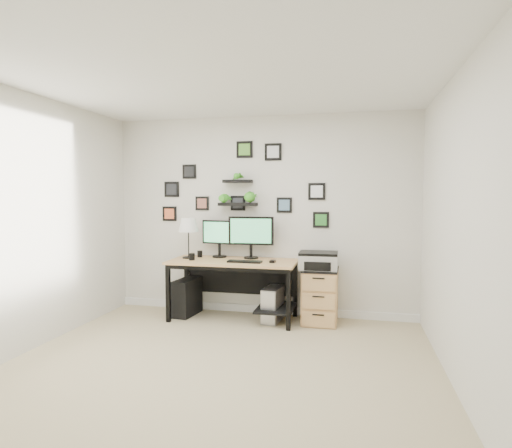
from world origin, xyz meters
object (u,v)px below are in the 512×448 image
(desk, at_px, (237,270))
(mug, at_px, (192,257))
(file_cabinet, at_px, (320,296))
(printer, at_px, (318,261))
(table_lamp, at_px, (188,226))
(pc_tower_grey, at_px, (273,304))
(monitor_right, at_px, (251,234))
(monitor_left, at_px, (219,236))
(pc_tower_black, at_px, (187,297))

(desk, xyz_separation_m, mug, (-0.55, -0.13, 0.17))
(file_cabinet, distance_m, printer, 0.44)
(table_lamp, distance_m, pc_tower_grey, 1.48)
(mug, distance_m, file_cabinet, 1.68)
(monitor_right, bearing_deg, table_lamp, -170.38)
(monitor_left, relative_size, table_lamp, 0.93)
(printer, bearing_deg, monitor_right, 170.35)
(monitor_left, height_order, mug, monitor_left)
(desk, relative_size, pc_tower_grey, 3.58)
(pc_tower_black, bearing_deg, file_cabinet, 7.75)
(file_cabinet, bearing_deg, mug, -173.38)
(table_lamp, xyz_separation_m, pc_tower_black, (-0.02, -0.01, -0.93))
(monitor_left, distance_m, printer, 1.35)
(pc_tower_grey, bearing_deg, monitor_right, 151.07)
(desk, relative_size, file_cabinet, 2.39)
(monitor_right, distance_m, printer, 0.94)
(pc_tower_black, distance_m, file_cabinet, 1.73)
(desk, height_order, pc_tower_black, desk)
(desk, height_order, file_cabinet, desk)
(monitor_left, xyz_separation_m, mug, (-0.27, -0.31, -0.24))
(mug, relative_size, pc_tower_grey, 0.19)
(mug, relative_size, pc_tower_black, 0.18)
(desk, height_order, pc_tower_grey, desk)
(monitor_left, bearing_deg, pc_tower_black, -156.73)
(printer, bearing_deg, pc_tower_grey, -177.08)
(monitor_right, xyz_separation_m, printer, (0.88, -0.15, -0.30))
(table_lamp, bearing_deg, desk, -2.61)
(table_lamp, height_order, file_cabinet, table_lamp)
(desk, bearing_deg, printer, 0.93)
(pc_tower_black, xyz_separation_m, printer, (1.70, 0.00, 0.54))
(desk, bearing_deg, monitor_right, 48.46)
(mug, xyz_separation_m, printer, (1.58, 0.14, -0.02))
(file_cabinet, bearing_deg, desk, -176.82)
(table_lamp, relative_size, file_cabinet, 0.78)
(mug, relative_size, file_cabinet, 0.13)
(table_lamp, xyz_separation_m, pc_tower_grey, (1.13, -0.04, -0.96))
(mug, distance_m, printer, 1.59)
(pc_tower_black, relative_size, pc_tower_grey, 1.06)
(monitor_left, relative_size, monitor_right, 0.83)
(desk, height_order, monitor_right, monitor_right)
(monitor_right, bearing_deg, file_cabinet, -6.84)
(monitor_left, bearing_deg, desk, -32.67)
(monitor_left, distance_m, pc_tower_grey, 1.14)
(desk, distance_m, file_cabinet, 1.09)
(mug, height_order, pc_tower_black, mug)
(monitor_right, relative_size, pc_tower_grey, 1.31)
(printer, bearing_deg, table_lamp, 179.55)
(desk, distance_m, mug, 0.59)
(desk, relative_size, mug, 18.38)
(desk, relative_size, table_lamp, 3.05)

